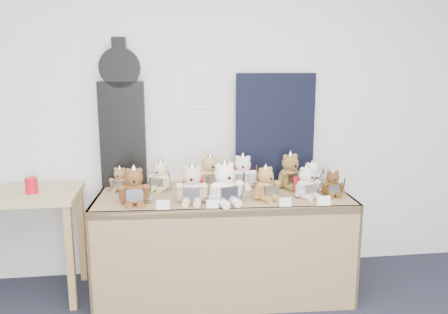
{
  "coord_description": "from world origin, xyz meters",
  "views": [
    {
      "loc": [
        -0.24,
        -1.04,
        1.67
      ],
      "look_at": [
        0.17,
        1.99,
        1.07
      ],
      "focal_mm": 35.0,
      "sensor_mm": 36.0,
      "label": 1
    }
  ],
  "objects": [
    {
      "name": "room_shell",
      "position": [
        0.08,
        2.49,
        1.53
      ],
      "size": [
        6.0,
        6.0,
        6.0
      ],
      "color": "white",
      "rests_on": "floor"
    },
    {
      "name": "display_table",
      "position": [
        0.17,
        2.01,
        0.61
      ],
      "size": [
        1.9,
        0.87,
        0.78
      ],
      "rotation": [
        0.0,
        0.0,
        -0.05
      ],
      "color": "olive",
      "rests_on": "floor"
    },
    {
      "name": "side_table",
      "position": [
        -1.37,
        2.16,
        0.68
      ],
      "size": [
        0.98,
        0.55,
        0.81
      ],
      "rotation": [
        0.0,
        0.0,
        0.01
      ],
      "color": "tan",
      "rests_on": "floor"
    },
    {
      "name": "guitar_case",
      "position": [
        -0.57,
        2.43,
        1.34
      ],
      "size": [
        0.35,
        0.11,
        1.15
      ],
      "rotation": [
        0.0,
        0.0,
        -0.02
      ],
      "color": "black",
      "rests_on": "display_table"
    },
    {
      "name": "navy_board",
      "position": [
        0.65,
        2.41,
        1.22
      ],
      "size": [
        0.66,
        0.05,
        0.89
      ],
      "primitive_type": "cube",
      "rotation": [
        0.0,
        0.0,
        0.05
      ],
      "color": "black",
      "rests_on": "display_table"
    },
    {
      "name": "red_cup",
      "position": [
        -1.2,
        2.14,
        0.87
      ],
      "size": [
        0.09,
        0.09,
        0.12
      ],
      "primitive_type": "cylinder",
      "color": "red",
      "rests_on": "side_table"
    },
    {
      "name": "teddy_front_far_left",
      "position": [
        -0.46,
        1.89,
        0.89
      ],
      "size": [
        0.24,
        0.19,
        0.29
      ],
      "rotation": [
        0.0,
        0.0,
        0.06
      ],
      "color": "brown",
      "rests_on": "display_table"
    },
    {
      "name": "teddy_front_left",
      "position": [
        -0.07,
        1.87,
        0.9
      ],
      "size": [
        0.25,
        0.22,
        0.3
      ],
      "rotation": [
        0.0,
        0.0,
        -0.15
      ],
      "color": "beige",
      "rests_on": "display_table"
    },
    {
      "name": "teddy_front_centre",
      "position": [
        0.16,
        1.82,
        0.91
      ],
      "size": [
        0.28,
        0.25,
        0.33
      ],
      "rotation": [
        0.0,
        0.0,
        0.28
      ],
      "color": "white",
      "rests_on": "display_table"
    },
    {
      "name": "teddy_front_right",
      "position": [
        0.46,
        1.89,
        0.88
      ],
      "size": [
        0.22,
        0.21,
        0.27
      ],
      "rotation": [
        0.0,
        0.0,
        0.42
      ],
      "color": "#A2783D",
      "rests_on": "display_table"
    },
    {
      "name": "teddy_front_far_right",
      "position": [
        0.76,
        1.9,
        0.88
      ],
      "size": [
        0.22,
        0.2,
        0.26
      ],
      "rotation": [
        0.0,
        0.0,
        0.37
      ],
      "color": "silver",
      "rests_on": "display_table"
    },
    {
      "name": "teddy_front_end",
      "position": [
        0.96,
        1.91,
        0.86
      ],
      "size": [
        0.18,
        0.15,
        0.22
      ],
      "rotation": [
        0.0,
        0.0,
        -0.09
      ],
      "color": "#50351B",
      "rests_on": "display_table"
    },
    {
      "name": "teddy_back_left",
      "position": [
        -0.29,
        2.24,
        0.87
      ],
      "size": [
        0.2,
        0.2,
        0.25
      ],
      "rotation": [
        0.0,
        0.0,
        -0.5
      ],
      "color": "beige",
      "rests_on": "display_table"
    },
    {
      "name": "teddy_back_centre_left",
      "position": [
        0.1,
        2.26,
        0.89
      ],
      "size": [
        0.24,
        0.22,
        0.29
      ],
      "rotation": [
        0.0,
        0.0,
        0.25
      ],
      "color": "tan",
      "rests_on": "display_table"
    },
    {
      "name": "teddy_back_centre_right",
      "position": [
        0.35,
        2.23,
        0.89
      ],
      "size": [
        0.24,
        0.21,
        0.29
      ],
      "rotation": [
        0.0,
        0.0,
        -0.15
      ],
      "color": "white",
      "rests_on": "display_table"
    },
    {
      "name": "teddy_back_right",
      "position": [
        0.72,
        2.16,
        0.9
      ],
      "size": [
        0.26,
        0.24,
        0.31
      ],
      "rotation": [
        0.0,
        0.0,
        0.3
      ],
      "color": "brown",
      "rests_on": "display_table"
    },
    {
      "name": "teddy_back_end",
      "position": [
        0.89,
        2.17,
        0.87
      ],
      "size": [
        0.19,
        0.16,
        0.23
      ],
      "rotation": [
        0.0,
        0.0,
        -0.17
      ],
      "color": "white",
      "rests_on": "display_table"
    },
    {
      "name": "teddy_back_far_left",
      "position": [
        -0.59,
        2.26,
        0.86
      ],
      "size": [
        0.17,
        0.15,
        0.21
      ],
      "rotation": [
        0.0,
        0.0,
        -0.2
      ],
      "color": "olive",
      "rests_on": "display_table"
    },
    {
      "name": "entry_card_a",
      "position": [
        -0.27,
        1.74,
        0.81
      ],
      "size": [
        0.09,
        0.02,
        0.06
      ],
      "primitive_type": "cube",
      "rotation": [
        -0.24,
        0.0,
        -0.05
      ],
      "color": "silver",
      "rests_on": "display_table"
    },
    {
      "name": "entry_card_b",
      "position": [
        0.06,
        1.72,
        0.81
      ],
      "size": [
        0.08,
        0.02,
        0.06
      ],
      "primitive_type": "cube",
      "rotation": [
        -0.24,
        0.0,
        -0.05
      ],
      "color": "silver",
      "rests_on": "display_table"
    },
    {
      "name": "entry_card_c",
      "position": [
        0.55,
        1.7,
        0.81
      ],
      "size": [
        0.08,
        0.02,
        0.06
      ],
      "primitive_type": "cube",
      "rotation": [
        -0.24,
        0.0,
        -0.05
      ],
      "color": "silver",
      "rests_on": "display_table"
    },
    {
      "name": "entry_card_d",
      "position": [
        0.81,
        1.68,
        0.81
      ],
      "size": [
        0.09,
        0.03,
        0.07
      ],
      "primitive_type": "cube",
      "rotation": [
        -0.24,
        0.0,
        -0.05
      ],
      "color": "silver",
      "rests_on": "display_table"
    }
  ]
}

